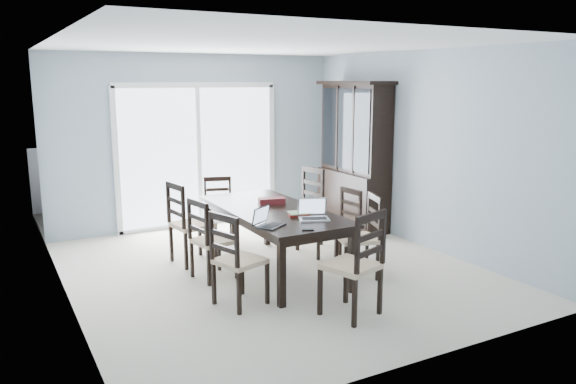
% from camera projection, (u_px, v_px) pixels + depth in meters
% --- Properties ---
extents(floor, '(5.00, 5.00, 0.00)m').
position_uv_depth(floor, '(273.00, 271.00, 6.64)').
color(floor, '#EEE8CC').
rests_on(floor, ground).
extents(ceiling, '(5.00, 5.00, 0.00)m').
position_uv_depth(ceiling, '(272.00, 44.00, 6.13)').
color(ceiling, white).
rests_on(ceiling, back_wall).
extents(back_wall, '(4.50, 0.02, 2.60)m').
position_uv_depth(back_wall, '(198.00, 141.00, 8.53)').
color(back_wall, '#96A6B3').
rests_on(back_wall, floor).
extents(wall_left, '(0.02, 5.00, 2.60)m').
position_uv_depth(wall_left, '(62.00, 178.00, 5.32)').
color(wall_left, '#96A6B3').
rests_on(wall_left, floor).
extents(wall_right, '(0.02, 5.00, 2.60)m').
position_uv_depth(wall_right, '(423.00, 150.00, 7.44)').
color(wall_right, '#96A6B3').
rests_on(wall_right, floor).
extents(balcony, '(4.50, 2.00, 0.10)m').
position_uv_depth(balcony, '(180.00, 214.00, 9.66)').
color(balcony, gray).
rests_on(balcony, ground).
extents(railing, '(4.50, 0.06, 1.10)m').
position_uv_depth(railing, '(162.00, 171.00, 10.40)').
color(railing, '#99999E').
rests_on(railing, balcony).
extents(dining_table, '(1.00, 2.20, 0.75)m').
position_uv_depth(dining_table, '(273.00, 215.00, 6.51)').
color(dining_table, black).
rests_on(dining_table, floor).
extents(china_hutch, '(0.50, 1.38, 2.20)m').
position_uv_depth(china_hutch, '(354.00, 157.00, 8.45)').
color(china_hutch, black).
rests_on(china_hutch, floor).
extents(sliding_door, '(2.52, 0.05, 2.18)m').
position_uv_depth(sliding_door, '(199.00, 155.00, 8.56)').
color(sliding_door, silver).
rests_on(sliding_door, floor).
extents(chair_left_near, '(0.54, 0.53, 1.11)m').
position_uv_depth(chair_left_near, '(233.00, 250.00, 5.47)').
color(chair_left_near, black).
rests_on(chair_left_near, floor).
extents(chair_left_mid, '(0.48, 0.47, 1.07)m').
position_uv_depth(chair_left_mid, '(206.00, 231.00, 6.23)').
color(chair_left_mid, black).
rests_on(chair_left_mid, floor).
extents(chair_left_far, '(0.51, 0.50, 1.17)m').
position_uv_depth(chair_left_far, '(185.00, 214.00, 6.77)').
color(chair_left_far, black).
rests_on(chair_left_far, floor).
extents(chair_right_near, '(0.53, 0.52, 1.10)m').
position_uv_depth(chair_right_near, '(365.00, 227.00, 6.37)').
color(chair_right_near, black).
rests_on(chair_right_near, floor).
extents(chair_right_mid, '(0.44, 0.42, 1.04)m').
position_uv_depth(chair_right_mid, '(344.00, 217.00, 6.93)').
color(chair_right_mid, black).
rests_on(chair_right_mid, floor).
extents(chair_right_far, '(0.53, 0.52, 1.21)m').
position_uv_depth(chair_right_far, '(306.00, 198.00, 7.66)').
color(chair_right_far, black).
rests_on(chair_right_far, floor).
extents(chair_end_near, '(0.57, 0.58, 1.20)m').
position_uv_depth(chair_end_near, '(360.00, 253.00, 5.21)').
color(chair_end_near, black).
rests_on(chair_end_near, floor).
extents(chair_end_far, '(0.49, 0.49, 1.02)m').
position_uv_depth(chair_end_far, '(218.00, 202.00, 7.83)').
color(chair_end_far, black).
rests_on(chair_end_far, floor).
extents(laptop_dark, '(0.35, 0.33, 0.20)m').
position_uv_depth(laptop_dark, '(271.00, 222.00, 5.70)').
color(laptop_dark, black).
rests_on(laptop_dark, dining_table).
extents(laptop_silver, '(0.38, 0.33, 0.22)m').
position_uv_depth(laptop_silver, '(314.00, 215.00, 5.98)').
color(laptop_silver, silver).
rests_on(laptop_silver, dining_table).
extents(book_stack, '(0.28, 0.23, 0.04)m').
position_uv_depth(book_stack, '(299.00, 214.00, 6.17)').
color(book_stack, maroon).
rests_on(book_stack, dining_table).
extents(cell_phone, '(0.13, 0.10, 0.01)m').
position_uv_depth(cell_phone, '(308.00, 230.00, 5.57)').
color(cell_phone, black).
rests_on(cell_phone, dining_table).
extents(game_box, '(0.34, 0.23, 0.08)m').
position_uv_depth(game_box, '(272.00, 201.00, 6.74)').
color(game_box, '#51101D').
rests_on(game_box, dining_table).
extents(hot_tub, '(2.09, 1.89, 1.03)m').
position_uv_depth(hot_tub, '(162.00, 183.00, 9.40)').
color(hot_tub, brown).
rests_on(hot_tub, balcony).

